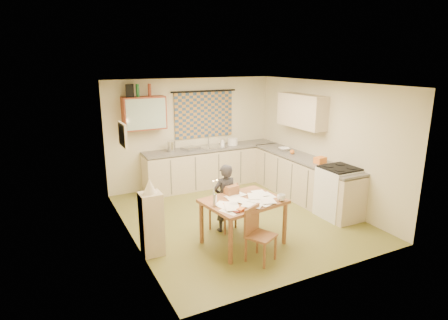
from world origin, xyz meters
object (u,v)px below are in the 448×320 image
person (225,198)px  counter_right (303,179)px  chair_far (224,215)px  counter_back (213,166)px  dining_table (243,221)px  shelf_stand (152,224)px  stove (338,192)px

person → counter_right: bearing=-166.3°
chair_far → person: size_ratio=0.70×
counter_back → dining_table: size_ratio=2.49×
counter_back → chair_far: 2.46m
chair_far → shelf_stand: size_ratio=0.85×
chair_far → stove: bearing=140.8°
chair_far → person: (-0.00, -0.05, 0.34)m
chair_far → dining_table: bearing=66.9°
counter_right → stove: bearing=-90.0°
stove → dining_table: (-2.13, -0.14, -0.11)m
counter_right → chair_far: counter_right is taller
stove → dining_table: 2.14m
dining_table → counter_back: bearing=65.5°
counter_back → dining_table: (-0.83, -2.90, -0.07)m
stove → person: size_ratio=0.81×
counter_back → stove: bearing=-64.8°
dining_table → chair_far: size_ratio=1.58×
dining_table → counter_right: bearing=20.3°
counter_right → dining_table: counter_right is taller
counter_back → stove: 3.05m
dining_table → stove: bearing=-4.7°
counter_back → person: 2.51m
counter_back → counter_right: (1.30, -1.73, -0.00)m
stove → shelf_stand: (-3.54, 0.18, 0.01)m
shelf_stand → counter_right: bearing=13.5°
chair_far → person: bearing=61.3°
person → dining_table: bearing=92.4°
chair_far → shelf_stand: 1.42m
stove → shelf_stand: size_ratio=0.99×
counter_back → shelf_stand: size_ratio=3.33×
counter_back → chair_far: size_ratio=3.94×
chair_far → shelf_stand: shelf_stand is taller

